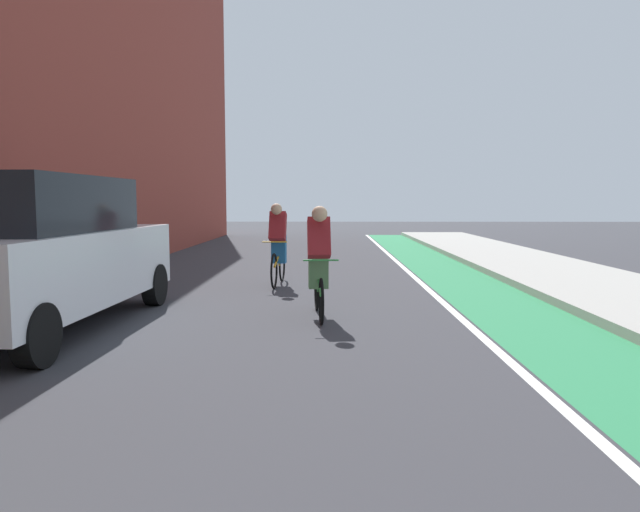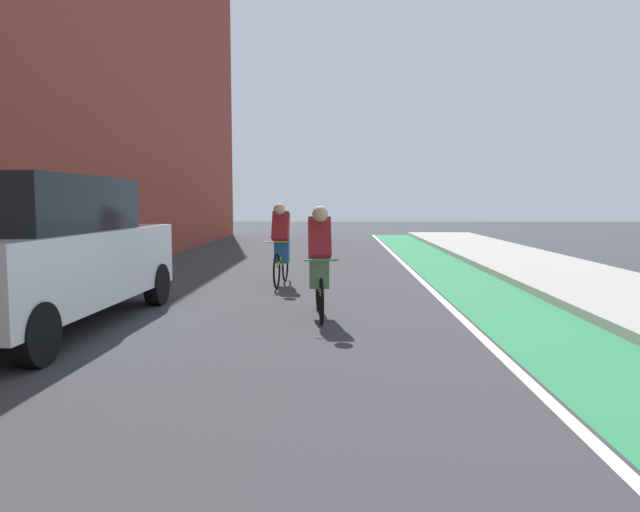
# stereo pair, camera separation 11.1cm
# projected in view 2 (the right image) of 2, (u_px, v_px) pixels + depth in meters

# --- Properties ---
(ground_plane) EXTENTS (76.26, 76.26, 0.00)m
(ground_plane) POSITION_uv_depth(u_px,v_px,m) (296.00, 301.00, 9.87)
(ground_plane) COLOR #38383D
(bike_lane_paint) EXTENTS (1.60, 34.66, 0.00)m
(bike_lane_paint) POSITION_uv_depth(u_px,v_px,m) (471.00, 285.00, 11.76)
(bike_lane_paint) COLOR #2D8451
(bike_lane_paint) RESTS_ON ground
(lane_divider_stripe) EXTENTS (0.12, 34.66, 0.00)m
(lane_divider_stripe) POSITION_uv_depth(u_px,v_px,m) (426.00, 285.00, 11.79)
(lane_divider_stripe) COLOR white
(lane_divider_stripe) RESTS_ON ground
(sidewalk_right) EXTENTS (2.98, 34.66, 0.14)m
(sidewalk_right) POSITION_uv_depth(u_px,v_px,m) (587.00, 282.00, 11.69)
(sidewalk_right) COLOR #A8A59E
(sidewalk_right) RESTS_ON ground
(parked_suv_white) EXTENTS (2.03, 4.75, 1.98)m
(parked_suv_white) POSITION_uv_depth(u_px,v_px,m) (44.00, 251.00, 7.62)
(parked_suv_white) COLOR silver
(parked_suv_white) RESTS_ON ground
(cyclist_trailing) EXTENTS (0.48, 1.68, 1.60)m
(cyclist_trailing) POSITION_uv_depth(u_px,v_px,m) (319.00, 261.00, 8.43)
(cyclist_trailing) COLOR black
(cyclist_trailing) RESTS_ON ground
(cyclist_far) EXTENTS (0.48, 1.73, 1.62)m
(cyclist_far) POSITION_uv_depth(u_px,v_px,m) (281.00, 244.00, 11.69)
(cyclist_far) COLOR black
(cyclist_far) RESTS_ON ground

